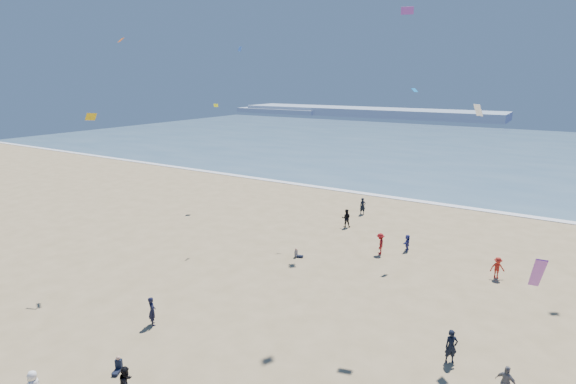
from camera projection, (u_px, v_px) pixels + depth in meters
The scene contains 6 objects.
ocean at pixel (491, 151), 97.71m from camera, with size 220.00×100.00×0.06m, color #476B84.
surf_line at pixel (430, 203), 56.57m from camera, with size 220.00×1.20×0.08m, color white.
headland_far at pixel (366, 112), 189.80m from camera, with size 110.00×20.00×3.20m, color #7A8EA8.
headland_near at pixel (280, 111), 206.36m from camera, with size 40.00×14.00×2.00m, color #7A8EA8.
standing_flyers at pixel (363, 288), 31.57m from camera, with size 25.83×47.52×1.95m.
kites_aloft at pixel (447, 89), 22.23m from camera, with size 48.17×41.00×30.63m.
Camera 1 is at (13.68, -10.72, 15.22)m, focal length 28.00 mm.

